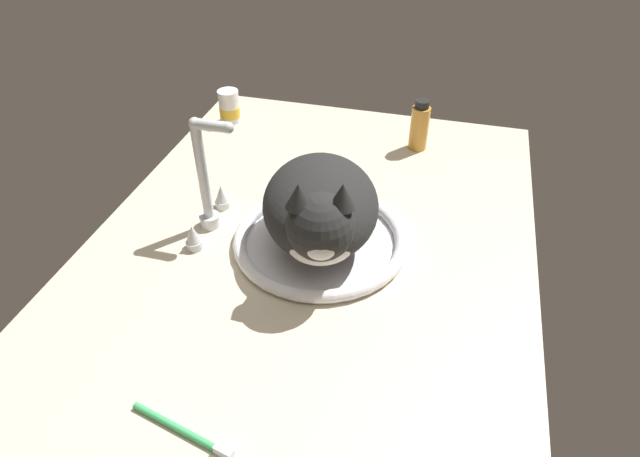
# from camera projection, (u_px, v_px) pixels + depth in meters

# --- Properties ---
(countertop) EXTENTS (1.15, 0.83, 0.03)m
(countertop) POSITION_uv_depth(u_px,v_px,m) (311.00, 248.00, 1.05)
(countertop) COLOR beige
(countertop) RESTS_ON ground
(sink_basin) EXTENTS (0.33, 0.33, 0.02)m
(sink_basin) POSITION_uv_depth(u_px,v_px,m) (320.00, 241.00, 1.03)
(sink_basin) COLOR white
(sink_basin) RESTS_ON countertop
(faucet) EXTENTS (0.17, 0.09, 0.23)m
(faucet) POSITION_uv_depth(u_px,v_px,m) (207.00, 190.00, 1.03)
(faucet) COLOR silver
(faucet) RESTS_ON countertop
(cat) EXTENTS (0.38, 0.27, 0.19)m
(cat) POSITION_uv_depth(u_px,v_px,m) (320.00, 210.00, 0.96)
(cat) COLOR black
(cat) RESTS_ON sink_basin
(pill_bottle) EXTENTS (0.05, 0.05, 0.08)m
(pill_bottle) POSITION_uv_depth(u_px,v_px,m) (229.00, 107.00, 1.41)
(pill_bottle) COLOR white
(pill_bottle) RESTS_ON countertop
(amber_bottle) EXTENTS (0.04, 0.04, 0.12)m
(amber_bottle) POSITION_uv_depth(u_px,v_px,m) (419.00, 126.00, 1.29)
(amber_bottle) COLOR gold
(amber_bottle) RESTS_ON countertop
(toothbrush) EXTENTS (0.05, 0.16, 0.02)m
(toothbrush) POSITION_uv_depth(u_px,v_px,m) (184.00, 431.00, 0.73)
(toothbrush) COLOR #3FB266
(toothbrush) RESTS_ON countertop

